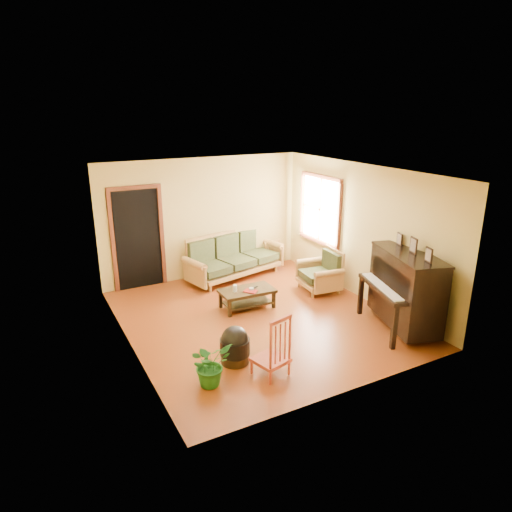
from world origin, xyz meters
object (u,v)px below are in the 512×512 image
sofa (235,256)px  potted_plant (210,364)px  ceramic_crock (279,260)px  piano (406,291)px  red_chair (271,345)px  footstool (235,349)px  coffee_table (247,299)px  armchair (319,271)px

sofa → potted_plant: (-2.08, -3.56, -0.17)m
potted_plant → ceramic_crock: bearing=48.4°
piano → red_chair: piano is taller
footstool → red_chair: bearing=-60.3°
coffee_table → red_chair: bearing=-108.8°
sofa → red_chair: (-1.25, -3.73, -0.01)m
red_chair → potted_plant: red_chair is taller
potted_plant → armchair: bearing=32.2°
coffee_table → armchair: 1.70m
armchair → red_chair: red_chair is taller
sofa → piano: (1.45, -3.55, 0.19)m
sofa → footstool: size_ratio=5.02×
armchair → red_chair: 3.28m
sofa → red_chair: size_ratio=2.41×
armchair → ceramic_crock: (0.09, 1.71, -0.30)m
armchair → sofa: bearing=134.2°
sofa → armchair: 1.91m
coffee_table → armchair: bearing=2.4°
coffee_table → ceramic_crock: coffee_table is taller
armchair → ceramic_crock: armchair is taller
sofa → footstool: (-1.55, -3.21, -0.27)m
footstool → potted_plant: potted_plant is taller
footstool → red_chair: (0.30, -0.52, 0.25)m
piano → potted_plant: 3.56m
ceramic_crock → piano: bearing=-86.9°
red_chair → footstool: bearing=104.8°
ceramic_crock → potted_plant: (-3.34, -3.76, 0.18)m
armchair → piano: bearing=-75.3°
red_chair → sofa: bearing=56.5°
coffee_table → armchair: (1.69, 0.07, 0.24)m
armchair → ceramic_crock: bearing=93.7°
armchair → footstool: (-2.72, -1.69, -0.21)m
coffee_table → potted_plant: bearing=-128.4°
piano → red_chair: (-2.70, -0.18, -0.20)m
piano → footstool: bearing=-168.9°
coffee_table → piano: (1.97, -1.96, 0.49)m
piano → footstool: 3.06m
coffee_table → potted_plant: potted_plant is taller
footstool → potted_plant: bearing=-146.6°
coffee_table → ceramic_crock: size_ratio=4.00×
coffee_table → footstool: size_ratio=2.25×
sofa → armchair: sofa is taller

